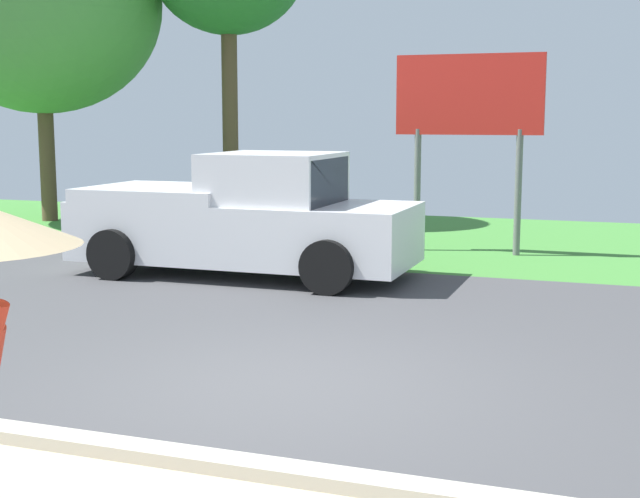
{
  "coord_description": "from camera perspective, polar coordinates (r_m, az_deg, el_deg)",
  "views": [
    {
      "loc": [
        2.87,
        -7.2,
        2.41
      ],
      "look_at": [
        -0.02,
        1.0,
        1.1
      ],
      "focal_mm": 49.25,
      "sensor_mm": 36.0,
      "label": 1
    }
  ],
  "objects": [
    {
      "name": "tree_left_far",
      "position": [
        21.63,
        -17.72,
        14.97
      ],
      "size": [
        5.48,
        5.48,
        7.47
      ],
      "color": "brown",
      "rests_on": "ground_plane"
    },
    {
      "name": "pickup_truck",
      "position": [
        13.47,
        -4.84,
        1.97
      ],
      "size": [
        5.2,
        2.28,
        1.88
      ],
      "rotation": [
        0.0,
        0.0,
        -0.1
      ],
      "color": "silver",
      "rests_on": "ground_plane"
    },
    {
      "name": "ground_plane",
      "position": [
        10.83,
        3.55,
        -4.57
      ],
      "size": [
        40.0,
        22.0,
        0.2
      ],
      "color": "#424244"
    },
    {
      "name": "roadside_billboard",
      "position": [
        15.8,
        9.64,
        8.95
      ],
      "size": [
        2.6,
        0.12,
        3.5
      ],
      "color": "slate",
      "rests_on": "ground_plane"
    }
  ]
}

